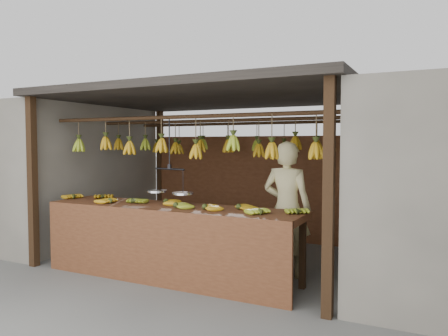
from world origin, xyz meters
The scene contains 8 objects.
ground centered at (0.00, 0.00, 0.00)m, with size 80.00×80.00×0.00m, color #5B5B57.
stall centered at (0.00, 0.33, 1.97)m, with size 4.30×3.30×2.40m.
neighbor_left centered at (-3.60, 0.00, 1.15)m, with size 3.00×3.00×2.30m, color slate.
counter centered at (-0.02, -1.23, 0.71)m, with size 3.47×0.76×0.96m.
hanging_bananas centered at (0.00, 0.00, 1.63)m, with size 3.63×2.25×0.39m.
balance_scale centered at (-0.12, -1.00, 1.11)m, with size 0.70×0.32×0.96m.
vendor centered at (1.22, -0.38, 0.85)m, with size 0.62×0.41×1.70m, color beige.
bag_bundles centered at (1.94, 1.35, 1.01)m, with size 0.08×0.26×1.16m.
Camera 1 is at (2.94, -5.61, 1.67)m, focal length 35.00 mm.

